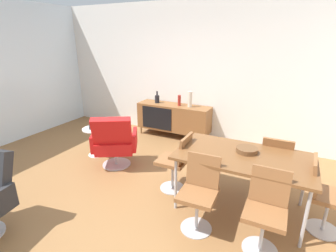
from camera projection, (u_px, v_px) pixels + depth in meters
name	position (u px, v px, depth m)	size (l,w,h in m)	color
ground_plane	(120.00, 192.00, 3.60)	(8.32, 8.32, 0.00)	olive
wall_back	(191.00, 72.00, 5.33)	(6.80, 0.12, 2.80)	white
sideboard	(174.00, 117.00, 5.50)	(1.60, 0.45, 0.72)	brown
vase_cobalt	(179.00, 100.00, 5.31)	(0.07, 0.07, 0.22)	maroon
vase_sculptural_dark	(190.00, 99.00, 5.20)	(0.09, 0.09, 0.32)	beige
vase_ceramic_small	(157.00, 99.00, 5.55)	(0.10, 0.10, 0.26)	black
dining_table	(243.00, 158.00, 3.06)	(1.60, 0.90, 0.74)	brown
wooden_bowl_on_table	(247.00, 150.00, 3.11)	(0.26, 0.26, 0.06)	brown
dining_chair_far_end	(324.00, 193.00, 2.76)	(0.45, 0.42, 0.86)	brown
dining_chair_front_left	(199.00, 191.00, 2.81)	(0.42, 0.44, 0.86)	brown
dining_chair_near_window	(177.00, 160.00, 3.51)	(0.43, 0.40, 0.86)	brown
dining_chair_front_right	(266.00, 209.00, 2.51)	(0.40, 0.43, 0.86)	brown
dining_chair_back_right	(276.00, 162.00, 3.46)	(0.40, 0.43, 0.86)	brown
lounge_chair_red	(114.00, 141.00, 4.16)	(0.89, 0.88, 0.95)	red
side_table_round	(96.00, 138.00, 4.66)	(0.44, 0.44, 0.52)	white
fruit_bowl	(94.00, 126.00, 4.58)	(0.20, 0.20, 0.11)	#262628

